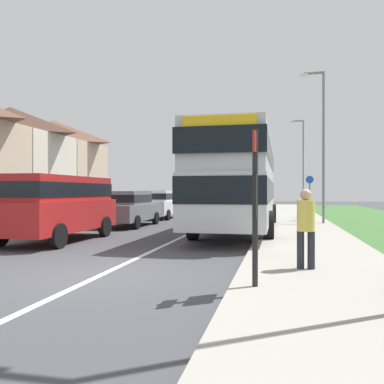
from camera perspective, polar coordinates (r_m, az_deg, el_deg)
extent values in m
plane|color=#424247|center=(8.10, -12.92, -11.46)|extent=(120.00, 120.00, 0.00)
cube|color=silver|center=(15.63, -0.25, -5.84)|extent=(0.14, 60.00, 0.01)
cube|color=#9E998E|center=(13.29, 15.86, -6.65)|extent=(3.20, 68.00, 0.12)
cube|color=#BCBCC1|center=(16.39, 6.77, -0.94)|extent=(2.50, 11.49, 1.65)
cube|color=#BCBCC1|center=(16.44, 6.77, 4.65)|extent=(2.45, 11.26, 1.55)
cube|color=black|center=(16.39, 6.77, 0.22)|extent=(2.52, 11.55, 0.76)
cube|color=black|center=(16.44, 6.77, 4.92)|extent=(2.52, 11.55, 0.72)
cube|color=gold|center=(10.89, 3.83, 9.61)|extent=(2.00, 0.08, 0.44)
cylinder|color=black|center=(20.10, 4.20, -3.10)|extent=(0.30, 1.00, 1.00)
cylinder|color=black|center=(19.91, 11.35, -3.13)|extent=(0.30, 1.00, 1.00)
cylinder|color=black|center=(13.50, 0.15, -4.67)|extent=(0.30, 1.00, 1.00)
cylinder|color=black|center=(13.20, 10.86, -4.78)|extent=(0.30, 1.00, 1.00)
cube|color=#B21E1E|center=(13.83, -18.49, -3.14)|extent=(1.95, 5.00, 0.96)
cube|color=#B21E1E|center=(13.81, -18.49, 0.48)|extent=(1.72, 4.60, 0.79)
cube|color=black|center=(13.81, -18.49, 0.31)|extent=(1.75, 4.64, 0.44)
cylinder|color=black|center=(15.68, -18.59, -4.52)|extent=(0.20, 0.72, 0.72)
cylinder|color=black|center=(14.80, -12.20, -4.79)|extent=(0.20, 0.72, 0.72)
cylinder|color=black|center=(12.06, -18.36, -5.91)|extent=(0.20, 0.72, 0.72)
cube|color=slate|center=(18.96, -8.97, -2.79)|extent=(1.81, 4.38, 0.73)
cube|color=slate|center=(18.73, -9.21, -0.79)|extent=(1.59, 2.41, 0.60)
cube|color=black|center=(18.73, -9.21, -0.88)|extent=(1.63, 2.44, 0.33)
cylinder|color=black|center=(20.57, -9.90, -3.58)|extent=(0.20, 0.60, 0.60)
cylinder|color=black|center=(19.97, -5.17, -3.69)|extent=(0.20, 0.60, 0.60)
cylinder|color=black|center=(18.09, -13.16, -4.09)|extent=(0.20, 0.60, 0.60)
cylinder|color=black|center=(17.40, -7.86, -4.25)|extent=(0.20, 0.60, 0.60)
cube|color=silver|center=(24.06, -4.64, -2.15)|extent=(1.77, 4.04, 0.75)
cube|color=silver|center=(23.85, -4.78, -0.53)|extent=(1.56, 2.22, 0.61)
cube|color=black|center=(23.85, -4.78, -0.61)|extent=(1.59, 2.25, 0.34)
cylinder|color=black|center=(25.53, -5.68, -2.86)|extent=(0.20, 0.60, 0.60)
cylinder|color=black|center=(25.05, -1.90, -2.92)|extent=(0.20, 0.60, 0.60)
cylinder|color=black|center=(23.16, -7.60, -3.17)|extent=(0.20, 0.60, 0.60)
cylinder|color=black|center=(22.63, -3.46, -3.24)|extent=(0.20, 0.60, 0.60)
cylinder|color=#23232D|center=(8.20, 15.08, -8.30)|extent=(0.14, 0.14, 0.85)
cylinder|color=#23232D|center=(8.21, 16.49, -8.29)|extent=(0.14, 0.14, 0.85)
cylinder|color=#D1C14C|center=(8.13, 15.79, -3.24)|extent=(0.34, 0.34, 0.60)
sphere|color=tan|center=(8.12, 15.79, -0.35)|extent=(0.22, 0.22, 0.22)
cylinder|color=#23232D|center=(21.50, 15.51, -3.09)|extent=(0.14, 0.14, 0.85)
cylinder|color=#23232D|center=(21.51, 16.05, -3.09)|extent=(0.14, 0.14, 0.85)
cylinder|color=#518C56|center=(21.48, 15.78, -1.16)|extent=(0.34, 0.34, 0.60)
sphere|color=tan|center=(21.47, 15.78, -0.06)|extent=(0.22, 0.22, 0.22)
cylinder|color=black|center=(6.46, 8.90, -2.77)|extent=(0.09, 0.09, 2.60)
cube|color=red|center=(6.50, 8.90, 6.97)|extent=(0.04, 0.44, 0.32)
cube|color=black|center=(6.47, 8.91, -0.55)|extent=(0.06, 0.52, 0.68)
cylinder|color=slate|center=(24.33, 16.29, -1.25)|extent=(0.08, 0.08, 2.10)
cylinder|color=blue|center=(24.33, 16.29, 1.70)|extent=(0.44, 0.03, 0.44)
cylinder|color=slate|center=(20.03, 18.08, 5.84)|extent=(0.12, 0.12, 7.25)
cube|color=slate|center=(20.66, 16.80, 15.77)|extent=(0.90, 0.10, 0.10)
cube|color=silver|center=(20.61, 15.50, 15.61)|extent=(0.36, 0.20, 0.14)
cylinder|color=slate|center=(36.00, 15.44, 3.68)|extent=(0.12, 0.12, 7.73)
cube|color=slate|center=(36.42, 14.73, 9.68)|extent=(0.90, 0.10, 0.10)
cube|color=silver|center=(36.39, 14.01, 9.58)|extent=(0.36, 0.20, 0.14)
cube|color=beige|center=(31.49, -24.37, 2.25)|extent=(7.47, 5.50, 5.61)
pyramid|color=#4C3328|center=(31.86, -24.38, 9.12)|extent=(7.47, 5.50, 2.01)
cube|color=#C1A88E|center=(36.14, -19.04, 1.98)|extent=(7.47, 5.50, 5.61)
pyramid|color=brown|center=(36.47, -19.05, 7.98)|extent=(7.47, 5.50, 2.01)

